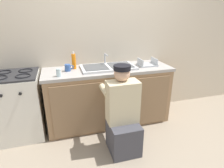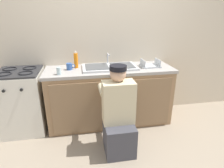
{
  "view_description": "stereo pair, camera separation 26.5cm",
  "coord_description": "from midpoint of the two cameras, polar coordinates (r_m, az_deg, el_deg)",
  "views": [
    {
      "loc": [
        -0.7,
        -2.28,
        1.66
      ],
      "look_at": [
        0.0,
        0.1,
        0.71
      ],
      "focal_mm": 30.0,
      "sensor_mm": 36.0,
      "label": 1
    },
    {
      "loc": [
        -0.44,
        -2.34,
        1.66
      ],
      "look_at": [
        0.0,
        0.1,
        0.71
      ],
      "focal_mm": 30.0,
      "sensor_mm": 36.0,
      "label": 2
    }
  ],
  "objects": [
    {
      "name": "ground_plane",
      "position": [
        2.9,
        -2.12,
        -14.02
      ],
      "size": [
        12.0,
        12.0,
        0.0
      ],
      "primitive_type": "plane",
      "color": "gray"
    },
    {
      "name": "back_wall",
      "position": [
        3.04,
        -5.55,
        13.03
      ],
      "size": [
        6.0,
        0.1,
        2.5
      ],
      "primitive_type": "cube",
      "color": "beige",
      "rests_on": "ground_plane"
    },
    {
      "name": "counter_cabinet",
      "position": [
        2.94,
        -3.64,
        -4.05
      ],
      "size": [
        1.86,
        0.62,
        0.85
      ],
      "color": "#997551",
      "rests_on": "ground_plane"
    },
    {
      "name": "countertop",
      "position": [
        2.79,
        -3.89,
        4.37
      ],
      "size": [
        1.9,
        0.62,
        0.04
      ],
      "primitive_type": "cube",
      "color": "#9E9993",
      "rests_on": "counter_cabinet"
    },
    {
      "name": "sink_double_basin",
      "position": [
        2.78,
        -3.92,
        5.19
      ],
      "size": [
        0.8,
        0.44,
        0.19
      ],
      "color": "silver",
      "rests_on": "countertop"
    },
    {
      "name": "stove_range",
      "position": [
        2.96,
        -28.75,
        -5.81
      ],
      "size": [
        0.59,
        0.62,
        0.93
      ],
      "color": "silver",
      "rests_on": "ground_plane"
    },
    {
      "name": "plumber_person",
      "position": [
        2.33,
        -0.0,
        -10.17
      ],
      "size": [
        0.42,
        0.61,
        1.1
      ],
      "color": "#3F3F47",
      "rests_on": "ground_plane"
    },
    {
      "name": "soap_bottle_orange",
      "position": [
        2.8,
        -14.26,
        6.71
      ],
      "size": [
        0.06,
        0.06,
        0.25
      ],
      "color": "orange",
      "rests_on": "countertop"
    },
    {
      "name": "coffee_mug",
      "position": [
        2.73,
        -16.05,
        4.75
      ],
      "size": [
        0.13,
        0.08,
        0.09
      ],
      "color": "#335699",
      "rests_on": "countertop"
    },
    {
      "name": "dish_rack_tray",
      "position": [
        2.94,
        8.15,
        6.03
      ],
      "size": [
        0.28,
        0.22,
        0.11
      ],
      "color": "#B2B7BC",
      "rests_on": "countertop"
    },
    {
      "name": "water_glass",
      "position": [
        2.53,
        -18.9,
        3.26
      ],
      "size": [
        0.06,
        0.06,
        0.1
      ],
      "color": "#ADC6CC",
      "rests_on": "countertop"
    }
  ]
}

